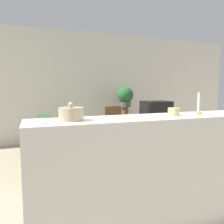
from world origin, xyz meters
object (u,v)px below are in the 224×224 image
television (156,113)px  decorative_bowl (71,114)px  wooden_chair (115,124)px  potted_plant (125,96)px  couch (64,149)px

television → decorative_bowl: bearing=-133.5°
television → decorative_bowl: (-2.11, -2.23, 0.32)m
television → wooden_chair: bearing=137.2°
potted_plant → couch: bearing=-142.1°
couch → television: television is taller
potted_plant → television: bearing=-80.8°
television → wooden_chair: television is taller
wooden_chair → decorative_bowl: 3.25m
couch → television: (1.91, 0.18, 0.52)m
couch → television: size_ratio=2.94×
potted_plant → decorative_bowl: 3.90m
potted_plant → wooden_chair: bearing=-132.0°
couch → wooden_chair: wooden_chair is taller
couch → decorative_bowl: bearing=-95.5°
television → potted_plant: (-0.19, 1.16, 0.32)m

